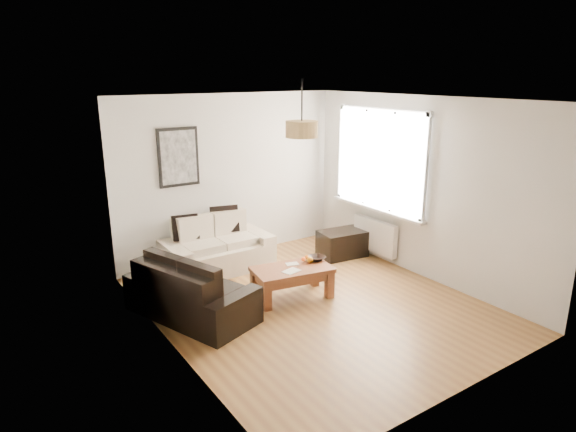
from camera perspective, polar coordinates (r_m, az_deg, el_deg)
floor at (r=6.57m, az=2.98°, el=-10.05°), size 4.50×4.50×0.00m
ceiling at (r=5.90m, az=3.36°, el=13.22°), size 3.80×4.50×0.00m
wall_back at (r=7.97m, az=-6.69°, el=4.47°), size 3.80×0.04×2.60m
wall_front at (r=4.62m, az=20.35°, el=-5.18°), size 3.80×0.04×2.60m
wall_left at (r=5.23m, az=-13.69°, el=-2.13°), size 0.04×4.50×2.60m
wall_right at (r=7.39m, az=15.01°, el=3.09°), size 0.04×4.50×2.60m
window_bay at (r=7.83m, az=10.57°, el=6.34°), size 0.14×1.90×1.60m
radiator at (r=8.10m, az=9.92°, el=-2.22°), size 0.10×0.90×0.52m
poster at (r=7.52m, az=-12.46°, el=6.60°), size 0.62×0.04×0.87m
pendant_shade at (r=6.17m, az=1.59°, el=9.93°), size 0.40×0.40×0.20m
loveseat_cream at (r=7.59m, az=-8.11°, el=-3.29°), size 1.58×0.87×0.79m
sofa_leather at (r=6.25m, az=-11.05°, el=-8.20°), size 1.29×1.81×0.71m
coffee_table at (r=6.67m, az=0.47°, el=-7.62°), size 1.11×0.73×0.42m
ottoman at (r=8.17m, az=6.24°, el=-3.15°), size 0.80×0.57×0.43m
cushion_left at (r=7.51m, az=-11.68°, el=-1.28°), size 0.39×0.19×0.38m
cushion_right at (r=7.76m, az=-7.27°, el=-0.35°), size 0.44×0.23×0.42m
fruit_bowl at (r=6.85m, az=3.31°, el=-4.84°), size 0.24×0.24×0.06m
orange_a at (r=6.75m, az=2.56°, el=-5.05°), size 0.09×0.09×0.08m
orange_b at (r=6.84m, az=2.18°, el=-4.75°), size 0.07×0.07×0.06m
orange_c at (r=6.77m, az=1.78°, el=-4.98°), size 0.06×0.06×0.06m
papers at (r=6.47m, az=0.39°, el=-6.33°), size 0.25×0.20×0.01m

